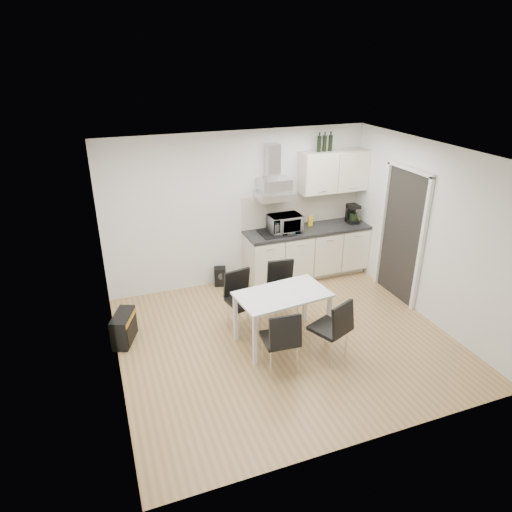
{
  "coord_description": "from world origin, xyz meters",
  "views": [
    {
      "loc": [
        -2.27,
        -4.92,
        3.72
      ],
      "look_at": [
        -0.24,
        0.54,
        1.1
      ],
      "focal_mm": 32.0,
      "sensor_mm": 36.0,
      "label": 1
    }
  ],
  "objects_px": {
    "dining_table": "(282,300)",
    "kitchenette": "(309,232)",
    "chair_far_left": "(244,302)",
    "floor_speaker": "(220,276)",
    "guitar_amp": "(124,328)",
    "chair_near_left": "(280,339)",
    "chair_far_right": "(284,292)",
    "chair_near_right": "(329,329)"
  },
  "relations": [
    {
      "from": "dining_table",
      "to": "kitchenette",
      "type": "bearing_deg",
      "value": 48.3
    },
    {
      "from": "chair_far_left",
      "to": "floor_speaker",
      "type": "relative_size",
      "value": 2.69
    },
    {
      "from": "kitchenette",
      "to": "floor_speaker",
      "type": "height_order",
      "value": "kitchenette"
    },
    {
      "from": "chair_far_left",
      "to": "guitar_amp",
      "type": "xyz_separation_m",
      "value": [
        -1.67,
        0.28,
        -0.22
      ]
    },
    {
      "from": "kitchenette",
      "to": "chair_near_left",
      "type": "height_order",
      "value": "kitchenette"
    },
    {
      "from": "dining_table",
      "to": "chair_far_left",
      "type": "relative_size",
      "value": 1.48
    },
    {
      "from": "chair_far_right",
      "to": "floor_speaker",
      "type": "distance_m",
      "value": 1.5
    },
    {
      "from": "chair_near_left",
      "to": "dining_table",
      "type": "bearing_deg",
      "value": 68.18
    },
    {
      "from": "kitchenette",
      "to": "guitar_amp",
      "type": "height_order",
      "value": "kitchenette"
    },
    {
      "from": "chair_far_left",
      "to": "chair_far_right",
      "type": "distance_m",
      "value": 0.67
    },
    {
      "from": "dining_table",
      "to": "chair_near_left",
      "type": "xyz_separation_m",
      "value": [
        -0.27,
        -0.56,
        -0.21
      ]
    },
    {
      "from": "dining_table",
      "to": "chair_near_left",
      "type": "bearing_deg",
      "value": -122.07
    },
    {
      "from": "kitchenette",
      "to": "chair_far_right",
      "type": "distance_m",
      "value": 1.59
    },
    {
      "from": "dining_table",
      "to": "chair_near_left",
      "type": "relative_size",
      "value": 1.48
    },
    {
      "from": "kitchenette",
      "to": "dining_table",
      "type": "distance_m",
      "value": 2.15
    },
    {
      "from": "dining_table",
      "to": "guitar_amp",
      "type": "bearing_deg",
      "value": 154.17
    },
    {
      "from": "dining_table",
      "to": "chair_far_left",
      "type": "bearing_deg",
      "value": 124.25
    },
    {
      "from": "chair_far_left",
      "to": "dining_table",
      "type": "bearing_deg",
      "value": 119.1
    },
    {
      "from": "kitchenette",
      "to": "chair_near_left",
      "type": "xyz_separation_m",
      "value": [
        -1.52,
        -2.31,
        -0.39
      ]
    },
    {
      "from": "chair_far_left",
      "to": "floor_speaker",
      "type": "bearing_deg",
      "value": -103.62
    },
    {
      "from": "chair_near_right",
      "to": "guitar_amp",
      "type": "distance_m",
      "value": 2.81
    },
    {
      "from": "chair_near_left",
      "to": "guitar_amp",
      "type": "distance_m",
      "value": 2.22
    },
    {
      "from": "chair_near_left",
      "to": "guitar_amp",
      "type": "height_order",
      "value": "chair_near_left"
    },
    {
      "from": "dining_table",
      "to": "chair_near_right",
      "type": "bearing_deg",
      "value": -59.59
    },
    {
      "from": "chair_far_right",
      "to": "guitar_amp",
      "type": "distance_m",
      "value": 2.35
    },
    {
      "from": "chair_far_left",
      "to": "chair_far_right",
      "type": "xyz_separation_m",
      "value": [
        0.66,
        0.09,
        0.0
      ]
    },
    {
      "from": "chair_near_right",
      "to": "guitar_amp",
      "type": "bearing_deg",
      "value": 128.62
    },
    {
      "from": "chair_far_right",
      "to": "kitchenette",
      "type": "bearing_deg",
      "value": -122.59
    },
    {
      "from": "chair_far_right",
      "to": "chair_near_left",
      "type": "bearing_deg",
      "value": 71.34
    },
    {
      "from": "chair_near_left",
      "to": "floor_speaker",
      "type": "xyz_separation_m",
      "value": [
        -0.06,
        2.47,
        -0.28
      ]
    },
    {
      "from": "chair_far_left",
      "to": "floor_speaker",
      "type": "height_order",
      "value": "chair_far_left"
    },
    {
      "from": "chair_near_left",
      "to": "floor_speaker",
      "type": "bearing_deg",
      "value": 95.59
    },
    {
      "from": "guitar_amp",
      "to": "floor_speaker",
      "type": "height_order",
      "value": "guitar_amp"
    },
    {
      "from": "dining_table",
      "to": "guitar_amp",
      "type": "relative_size",
      "value": 2.29
    },
    {
      "from": "chair_near_right",
      "to": "floor_speaker",
      "type": "relative_size",
      "value": 2.69
    },
    {
      "from": "kitchenette",
      "to": "floor_speaker",
      "type": "distance_m",
      "value": 1.73
    },
    {
      "from": "chair_far_left",
      "to": "chair_near_left",
      "type": "bearing_deg",
      "value": 85.49
    },
    {
      "from": "dining_table",
      "to": "floor_speaker",
      "type": "bearing_deg",
      "value": 93.89
    },
    {
      "from": "chair_near_right",
      "to": "guitar_amp",
      "type": "height_order",
      "value": "chair_near_right"
    },
    {
      "from": "floor_speaker",
      "to": "chair_near_right",
      "type": "bearing_deg",
      "value": -57.66
    },
    {
      "from": "chair_far_right",
      "to": "guitar_amp",
      "type": "relative_size",
      "value": 1.55
    },
    {
      "from": "dining_table",
      "to": "guitar_amp",
      "type": "distance_m",
      "value": 2.23
    }
  ]
}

